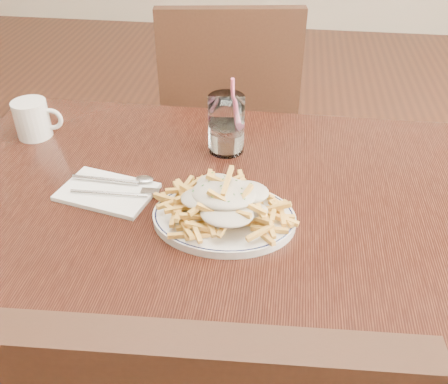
# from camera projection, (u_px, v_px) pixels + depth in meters

# --- Properties ---
(table) EXTENTS (1.20, 0.80, 0.75)m
(table) POSITION_uv_depth(u_px,v_px,m) (212.00, 227.00, 1.07)
(table) COLOR black
(table) RESTS_ON ground
(chair_far) EXTENTS (0.50, 0.50, 0.95)m
(chair_far) POSITION_uv_depth(u_px,v_px,m) (229.00, 119.00, 1.75)
(chair_far) COLOR black
(chair_far) RESTS_ON ground
(fries_plate) EXTENTS (0.30, 0.27, 0.02)m
(fries_plate) POSITION_uv_depth(u_px,v_px,m) (224.00, 218.00, 0.95)
(fries_plate) COLOR white
(fries_plate) RESTS_ON table
(loaded_fries) EXTENTS (0.23, 0.19, 0.07)m
(loaded_fries) POSITION_uv_depth(u_px,v_px,m) (224.00, 199.00, 0.93)
(loaded_fries) COLOR gold
(loaded_fries) RESTS_ON fries_plate
(napkin) EXTENTS (0.21, 0.16, 0.01)m
(napkin) POSITION_uv_depth(u_px,v_px,m) (107.00, 192.00, 1.03)
(napkin) COLOR white
(napkin) RESTS_ON table
(cutlery) EXTENTS (0.20, 0.07, 0.01)m
(cutlery) POSITION_uv_depth(u_px,v_px,m) (107.00, 187.00, 1.03)
(cutlery) COLOR silver
(cutlery) RESTS_ON napkin
(water_glass) EXTENTS (0.08, 0.08, 0.18)m
(water_glass) POSITION_uv_depth(u_px,v_px,m) (226.00, 128.00, 1.14)
(water_glass) COLOR white
(water_glass) RESTS_ON table
(coffee_mug) EXTENTS (0.12, 0.08, 0.09)m
(coffee_mug) POSITION_uv_depth(u_px,v_px,m) (33.00, 119.00, 1.20)
(coffee_mug) COLOR white
(coffee_mug) RESTS_ON table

